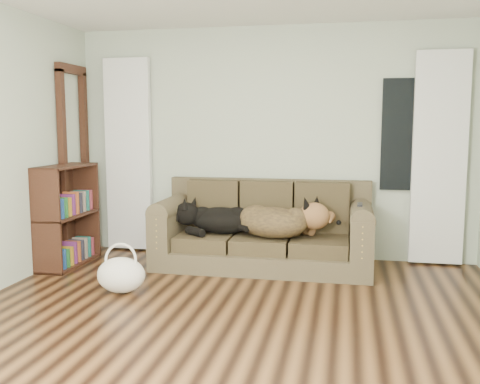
% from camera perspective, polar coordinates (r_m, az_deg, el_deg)
% --- Properties ---
extents(floor, '(5.00, 5.00, 0.00)m').
position_cam_1_polar(floor, '(3.94, -2.03, -15.38)').
color(floor, black).
rests_on(floor, ground).
extents(wall_back, '(4.50, 0.04, 2.60)m').
position_cam_1_polar(wall_back, '(6.09, 3.40, 5.24)').
color(wall_back, '#AFBEA5').
rests_on(wall_back, ground).
extents(curtain_left, '(0.55, 0.08, 2.25)m').
position_cam_1_polar(curtain_left, '(6.48, -11.80, 3.90)').
color(curtain_left, white).
rests_on(curtain_left, ground).
extents(curtain_right, '(0.55, 0.08, 2.25)m').
position_cam_1_polar(curtain_right, '(6.04, 20.47, 3.35)').
color(curtain_right, white).
rests_on(curtain_right, ground).
extents(window_pane, '(0.50, 0.03, 1.20)m').
position_cam_1_polar(window_pane, '(6.03, 17.21, 5.86)').
color(window_pane, black).
rests_on(window_pane, wall_back).
extents(door_casing, '(0.07, 0.60, 2.10)m').
position_cam_1_polar(door_casing, '(6.38, -17.22, 2.77)').
color(door_casing, black).
rests_on(door_casing, ground).
extents(sofa, '(2.26, 0.98, 0.93)m').
position_cam_1_polar(sofa, '(5.67, 2.47, -3.55)').
color(sofa, '#312C22').
rests_on(sofa, floor).
extents(dog_black_lab, '(0.76, 0.60, 0.29)m').
position_cam_1_polar(dog_black_lab, '(5.75, -2.38, -3.09)').
color(dog_black_lab, black).
rests_on(dog_black_lab, sofa).
extents(dog_shepherd, '(0.94, 0.80, 0.35)m').
position_cam_1_polar(dog_shepherd, '(5.55, 4.03, -3.40)').
color(dog_shepherd, black).
rests_on(dog_shepherd, sofa).
extents(tv_remote, '(0.05, 0.16, 0.02)m').
position_cam_1_polar(tv_remote, '(5.38, 12.67, -1.30)').
color(tv_remote, black).
rests_on(tv_remote, sofa).
extents(tote_bag, '(0.53, 0.47, 0.32)m').
position_cam_1_polar(tote_bag, '(4.99, -12.56, -8.66)').
color(tote_bag, silver).
rests_on(tote_bag, floor).
extents(bookshelf, '(0.42, 0.90, 1.08)m').
position_cam_1_polar(bookshelf, '(6.04, -17.94, -2.76)').
color(bookshelf, black).
rests_on(bookshelf, floor).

